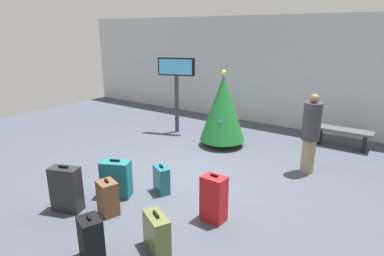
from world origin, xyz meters
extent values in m
plane|color=#424754|center=(0.00, 0.00, 0.00)|extent=(16.00, 16.00, 0.00)
cube|color=#B7BCC1|center=(0.00, 4.68, 1.67)|extent=(16.00, 0.20, 3.33)
cylinder|color=#4C3319|center=(-0.46, 2.01, 0.08)|extent=(0.12, 0.12, 0.16)
cone|color=#196628|center=(-0.46, 2.01, 1.01)|extent=(1.16, 1.16, 1.69)
sphere|color=#F2D84C|center=(-0.46, 2.01, 1.91)|extent=(0.12, 0.12, 0.12)
sphere|color=yellow|center=(-0.17, 2.24, 0.74)|extent=(0.08, 0.08, 0.08)
sphere|color=red|center=(-0.63, 2.23, 0.99)|extent=(0.08, 0.08, 0.08)
sphere|color=blue|center=(-0.33, 1.66, 0.73)|extent=(0.08, 0.08, 0.08)
cylinder|color=#333338|center=(-2.14, 2.29, 0.83)|extent=(0.12, 0.12, 1.66)
cube|color=black|center=(-2.14, 2.29, 1.91)|extent=(1.04, 0.43, 0.50)
cube|color=#4CB2F2|center=(-2.14, 2.24, 1.91)|extent=(0.92, 0.33, 0.42)
cube|color=#4C5159|center=(2.13, 3.65, 0.45)|extent=(1.44, 0.44, 0.06)
cube|color=black|center=(1.59, 3.65, 0.21)|extent=(0.08, 0.35, 0.42)
cube|color=black|center=(2.67, 3.65, 0.21)|extent=(0.08, 0.35, 0.42)
cylinder|color=gray|center=(1.85, 1.58, 0.36)|extent=(0.27, 0.27, 0.73)
cylinder|color=#333338|center=(1.85, 1.58, 1.12)|extent=(0.40, 0.40, 0.78)
sphere|color=#8C6647|center=(1.85, 1.58, 1.60)|extent=(0.18, 0.18, 0.18)
cube|color=#59602D|center=(0.88, -2.17, 0.26)|extent=(0.53, 0.42, 0.52)
cube|color=black|center=(0.88, -2.17, 0.54)|extent=(0.16, 0.11, 0.04)
cube|color=#B2191E|center=(1.15, -1.11, 0.38)|extent=(0.38, 0.28, 0.75)
cube|color=black|center=(1.15, -1.11, 0.77)|extent=(0.13, 0.04, 0.04)
cube|color=brown|center=(-0.35, -1.94, 0.29)|extent=(0.39, 0.35, 0.57)
cube|color=black|center=(-0.35, -1.94, 0.59)|extent=(0.12, 0.06, 0.04)
cube|color=black|center=(0.29, -2.79, 0.29)|extent=(0.41, 0.37, 0.58)
cube|color=black|center=(0.29, -2.79, 0.60)|extent=(0.12, 0.07, 0.04)
cube|color=#19606B|center=(-0.12, -0.86, 0.25)|extent=(0.42, 0.35, 0.50)
cube|color=black|center=(-0.12, -0.86, 0.52)|extent=(0.13, 0.09, 0.04)
cube|color=#232326|center=(-1.01, -2.24, 0.38)|extent=(0.54, 0.40, 0.77)
cube|color=black|center=(-1.01, -2.24, 0.79)|extent=(0.17, 0.09, 0.04)
cube|color=#19606B|center=(-0.69, -1.44, 0.34)|extent=(0.58, 0.47, 0.67)
cube|color=black|center=(-0.69, -1.44, 0.69)|extent=(0.18, 0.10, 0.04)
camera|label=1|loc=(3.43, -5.02, 2.90)|focal=30.22mm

